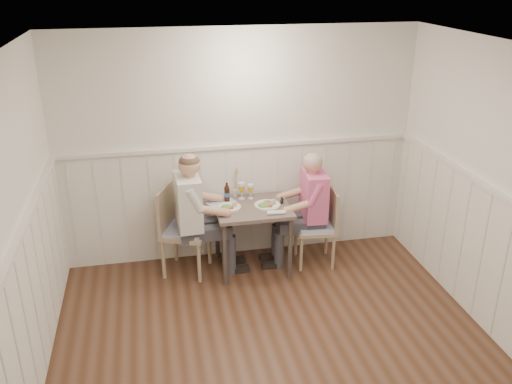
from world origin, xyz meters
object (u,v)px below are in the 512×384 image
chair_right (320,224)px  chair_left (180,227)px  dining_table (252,215)px  man_in_pink (309,217)px  beer_bottle (227,193)px  grass_vase (235,182)px  diner_cream (194,225)px

chair_right → chair_left: size_ratio=0.91×
dining_table → man_in_pink: bearing=0.1°
chair_right → chair_left: chair_left is taller
dining_table → beer_bottle: 0.37m
chair_left → grass_vase: size_ratio=2.62×
diner_cream → grass_vase: diner_cream is taller
dining_table → chair_right: (0.77, -0.05, -0.15)m
diner_cream → man_in_pink: bearing=0.6°
chair_right → diner_cream: (-1.41, 0.04, 0.11)m
diner_cream → beer_bottle: bearing=25.7°
beer_bottle → grass_vase: bearing=49.5°
chair_right → grass_vase: (-0.90, 0.36, 0.43)m
chair_left → chair_right: bearing=-4.8°
chair_right → grass_vase: grass_vase is taller
diner_cream → chair_left: bearing=145.6°
grass_vase → diner_cream: bearing=-147.8°
dining_table → chair_left: bearing=173.9°
chair_right → grass_vase: bearing=158.4°
beer_bottle → chair_right: bearing=-12.6°
dining_table → beer_bottle: beer_bottle is taller
dining_table → beer_bottle: bearing=144.1°
beer_bottle → grass_vase: grass_vase is taller
chair_left → beer_bottle: size_ratio=4.42×
chair_left → diner_cream: diner_cream is taller
man_in_pink → grass_vase: size_ratio=3.52×
diner_cream → grass_vase: size_ratio=3.74×
man_in_pink → grass_vase: man_in_pink is taller
diner_cream → grass_vase: 0.68m
chair_right → beer_bottle: beer_bottle is taller
chair_right → man_in_pink: size_ratio=0.67×
chair_left → diner_cream: size_ratio=0.70×
dining_table → man_in_pink: 0.66m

